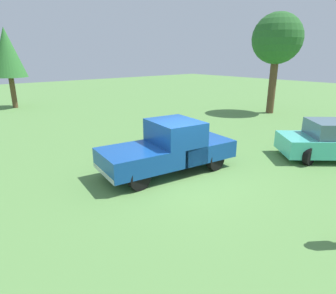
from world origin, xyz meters
TOP-DOWN VIEW (x-y plane):
  - ground_plane at (0.00, 0.00)m, footprint 80.00×80.00m
  - pickup_truck at (-0.05, -0.84)m, footprint 4.88×2.45m
  - tree_back_left at (0.72, -18.38)m, footprint 2.45×2.45m
  - tree_back_right at (-12.41, -4.52)m, footprint 3.27×3.27m

SIDE VIEW (x-z plane):
  - ground_plane at x=0.00m, z-range 0.00..0.00m
  - pickup_truck at x=-0.05m, z-range 0.02..1.80m
  - tree_back_left at x=0.72m, z-range 1.11..6.95m
  - tree_back_right at x=-12.41m, z-range 1.57..8.14m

